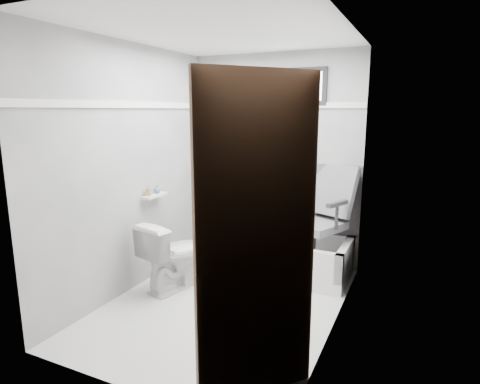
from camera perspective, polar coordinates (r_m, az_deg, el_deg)
The scene contains 19 objects.
floor at distance 3.88m, azimuth -2.26°, elevation -15.61°, with size 2.60×2.60×0.00m, color white.
ceiling at distance 3.50m, azimuth -2.60°, elevation 21.91°, with size 2.60×2.60×0.00m, color silver.
wall_back at distance 4.68m, azimuth 4.92°, elevation 4.53°, with size 2.00×0.02×2.40m, color gray.
wall_front at distance 2.44m, azimuth -16.56°, elevation -2.48°, with size 2.00×0.02×2.40m, color gray.
wall_left at distance 4.05m, azimuth -15.13°, elevation 3.07°, with size 0.02×2.60×2.40m, color gray.
wall_right at distance 3.17m, azimuth 13.87°, elevation 0.85°, with size 0.02×2.60×2.40m, color gray.
bathtub at distance 4.50m, azimuth 5.63°, elevation -8.76°, with size 1.50×0.70×0.42m, color white, non-canonical shape.
office_chair at distance 4.30m, azimuth 10.51°, elevation -3.52°, with size 0.63×0.63×1.09m, color slate, non-canonical shape.
toilet at distance 4.12m, azimuth -9.35°, elevation -8.80°, with size 0.40×0.71×0.69m, color white.
door at distance 2.03m, azimuth 5.84°, elevation -10.79°, with size 0.78×0.78×2.00m, color brown, non-canonical shape.
window at distance 4.55m, azimuth 8.09°, elevation 14.61°, with size 0.66×0.04×0.40m, color black, non-canonical shape.
backerboard at distance 4.66m, azimuth 7.68°, elevation -0.56°, with size 1.50×0.02×0.78m, color #4C4C4F.
trim_back at distance 4.63m, azimuth 5.00°, elevation 12.15°, with size 2.00×0.02×0.06m, color white.
trim_left at distance 4.00m, azimuth -15.46°, elevation 11.88°, with size 0.02×2.60×0.06m, color white.
pole at distance 4.48m, azimuth 3.62°, elevation 2.30°, with size 0.02×0.02×1.95m, color silver.
shelf at distance 4.25m, azimuth -12.04°, elevation -0.51°, with size 0.10×0.32×0.03m, color silver.
soap_bottle_a at distance 4.18m, azimuth -12.84°, elevation 0.18°, with size 0.05×0.05×0.11m, color #9E8B4F.
soap_bottle_b at distance 4.29m, azimuth -11.70°, elevation 0.44°, with size 0.07×0.07×0.09m, color #45697F.
faucet at distance 4.84m, azimuth 2.44°, elevation -3.03°, with size 0.26×0.10×0.16m, color silver, non-canonical shape.
Camera 1 is at (1.58, -3.06, 1.77)m, focal length 30.00 mm.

